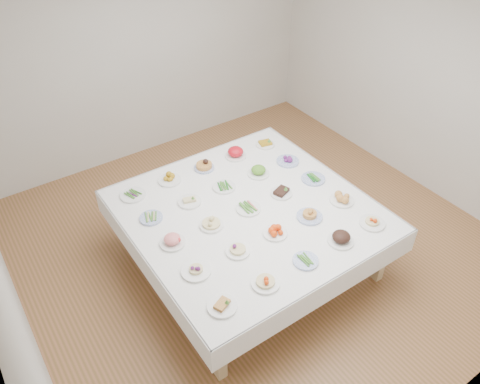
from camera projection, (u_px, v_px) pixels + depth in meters
room_envelope at (258, 99)px, 4.35m from camera, size 5.02×5.02×2.81m
display_table at (248, 214)px, 4.81m from camera, size 2.37×2.37×0.75m
dish_0 at (222, 304)px, 3.79m from camera, size 0.25×0.25×0.10m
dish_1 at (266, 279)px, 3.96m from camera, size 0.25×0.25×0.14m
dish_2 at (306, 260)px, 4.19m from camera, size 0.23×0.23×0.05m
dish_3 at (341, 237)px, 4.36m from camera, size 0.24×0.24×0.14m
dish_4 at (373, 220)px, 4.56m from camera, size 0.25×0.25×0.12m
dish_5 at (196, 268)px, 4.08m from camera, size 0.26×0.26×0.12m
dish_6 at (238, 248)px, 4.27m from camera, size 0.23×0.23×0.12m
dish_7 at (275, 230)px, 4.46m from camera, size 0.23×0.23×0.10m
dish_8 at (310, 213)px, 4.64m from camera, size 0.26×0.26×0.13m
dish_9 at (342, 197)px, 4.84m from camera, size 0.25×0.25×0.12m
dish_10 at (172, 239)px, 4.35m from camera, size 0.24×0.24×0.14m
dish_11 at (211, 221)px, 4.53m from camera, size 0.26×0.26×0.14m
dish_12 at (248, 207)px, 4.75m from camera, size 0.25×0.25×0.06m
dish_13 at (281, 191)px, 4.94m from camera, size 0.23×0.23×0.10m
dish_14 at (313, 178)px, 5.15m from camera, size 0.26×0.26×0.06m
dish_15 at (151, 217)px, 4.65m from camera, size 0.23×0.23×0.05m
dish_16 at (189, 200)px, 4.84m from camera, size 0.24×0.24×0.09m
dish_17 at (224, 186)px, 5.04m from camera, size 0.24×0.24×0.05m
dish_18 at (258, 171)px, 5.21m from camera, size 0.24×0.24×0.12m
dish_19 at (288, 159)px, 5.41m from camera, size 0.26×0.26×0.11m
dish_20 at (133, 194)px, 4.93m from camera, size 0.26×0.26×0.05m
dish_21 at (169, 178)px, 5.12m from camera, size 0.25×0.25×0.10m
dish_22 at (204, 164)px, 5.29m from camera, size 0.24×0.23×0.14m
dish_23 at (236, 151)px, 5.48m from camera, size 0.26×0.26×0.15m
dish_24 at (265, 142)px, 5.69m from camera, size 0.23×0.23×0.10m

